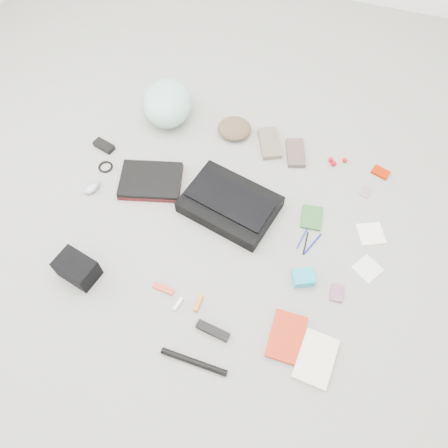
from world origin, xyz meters
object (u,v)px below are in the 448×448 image
(camera_bag, at_px, (77,269))
(book_red, at_px, (287,337))
(messenger_bag, at_px, (230,204))
(bike_helmet, at_px, (167,103))
(laptop, at_px, (151,179))
(accordion_wallet, at_px, (303,278))

(camera_bag, distance_m, book_red, 0.96)
(messenger_bag, height_order, bike_helmet, bike_helmet)
(bike_helmet, height_order, book_red, bike_helmet)
(laptop, distance_m, book_red, 1.02)
(laptop, relative_size, book_red, 1.47)
(camera_bag, relative_size, book_red, 0.83)
(bike_helmet, distance_m, book_red, 1.39)
(laptop, relative_size, accordion_wallet, 3.22)
(bike_helmet, bearing_deg, book_red, -66.29)
(messenger_bag, xyz_separation_m, camera_bag, (-0.55, -0.54, 0.02))
(bike_helmet, bearing_deg, camera_bag, -110.16)
(bike_helmet, relative_size, camera_bag, 1.90)
(laptop, bearing_deg, accordion_wallet, -32.89)
(book_red, xyz_separation_m, accordion_wallet, (0.01, 0.28, 0.01))
(laptop, height_order, camera_bag, camera_bag)
(book_red, height_order, accordion_wallet, accordion_wallet)
(camera_bag, bearing_deg, laptop, 92.85)
(accordion_wallet, bearing_deg, laptop, 136.80)
(book_red, distance_m, accordion_wallet, 0.28)
(laptop, bearing_deg, book_red, -48.03)
(camera_bag, bearing_deg, messenger_bag, 59.07)
(laptop, distance_m, camera_bag, 0.58)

